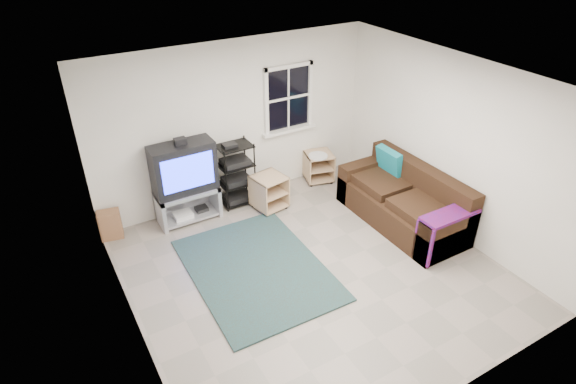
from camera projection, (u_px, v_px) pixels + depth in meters
room at (288, 102)px, 7.81m from camera, size 4.60×4.62×4.60m
tv_unit at (184, 176)px, 7.18m from camera, size 0.94×0.47×1.38m
av_rack at (236, 178)px, 7.73m from camera, size 0.54×0.39×1.08m
side_table_left at (268, 190)px, 7.71m from camera, size 0.55×0.55×0.57m
side_table_right at (318, 164)px, 8.48m from camera, size 0.57×0.57×0.54m
sofa at (404, 202)px, 7.33m from camera, size 0.94×2.11×0.97m
shag_rug at (257, 269)px, 6.50m from camera, size 1.71×2.32×0.03m
paper_bag at (110, 225)px, 7.03m from camera, size 0.35×0.26×0.45m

